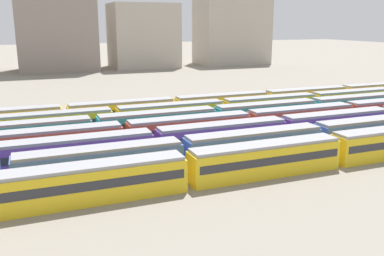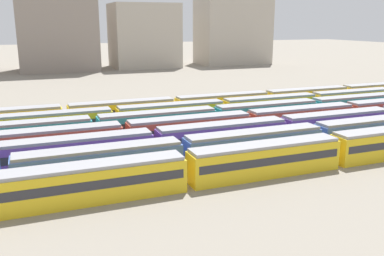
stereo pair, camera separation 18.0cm
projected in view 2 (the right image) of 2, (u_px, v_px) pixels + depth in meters
name	position (u px, v px, depth m)	size (l,w,h in m)	color
train_track_0	(186.00, 169.00, 43.44)	(74.70, 3.06, 3.75)	yellow
train_track_1	(317.00, 138.00, 55.38)	(112.50, 3.06, 3.75)	#4C70BC
train_track_2	(283.00, 130.00, 59.41)	(112.50, 3.06, 3.75)	#6B429E
train_track_3	(190.00, 129.00, 59.81)	(93.60, 3.06, 3.75)	#BC4C38
train_track_4	(215.00, 118.00, 66.73)	(112.50, 3.06, 3.75)	teal
train_track_5	(223.00, 110.00, 72.81)	(112.50, 3.06, 3.75)	yellow
train_track_6	(175.00, 107.00, 75.00)	(112.50, 3.06, 3.75)	yellow
distant_building_2	(56.00, 24.00, 146.17)	(26.22, 21.76, 32.09)	gray
distant_building_3	(144.00, 36.00, 158.36)	(24.08, 19.29, 23.47)	#B2A899
distant_building_4	(233.00, 31.00, 171.21)	(28.09, 17.32, 26.60)	#B2A899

